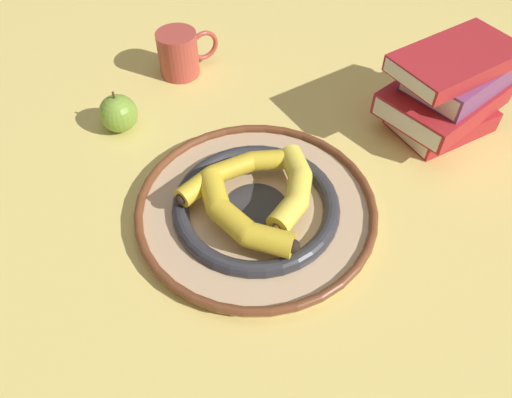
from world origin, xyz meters
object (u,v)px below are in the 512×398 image
object	(u,v)px
book_stack	(448,90)
banana_a	(236,216)
banana_c	(237,170)
decorative_bowl	(256,208)
banana_b	(294,190)
coffee_mug	(180,53)
apple	(118,113)

from	to	relation	value
book_stack	banana_a	bearing A→B (deg)	2.11
banana_c	book_stack	bearing A→B (deg)	178.20
decorative_bowl	banana_b	bearing A→B (deg)	-25.06
book_stack	coffee_mug	xyz separation A→B (m)	(-0.34, 0.36, -0.03)
coffee_mug	banana_a	bearing A→B (deg)	-104.66
banana_a	banana_c	world-z (taller)	banana_a
banana_c	apple	bearing A→B (deg)	-61.98
banana_a	banana_c	size ratio (longest dim) A/B	0.93
banana_c	book_stack	xyz separation A→B (m)	(0.39, -0.03, 0.03)
banana_b	book_stack	xyz separation A→B (m)	(0.33, 0.05, 0.02)
apple	banana_c	bearing A→B (deg)	-64.19
banana_b	apple	distance (m)	0.35
book_stack	apple	world-z (taller)	book_stack
banana_b	book_stack	world-z (taller)	book_stack
book_stack	coffee_mug	world-z (taller)	book_stack
decorative_bowl	banana_b	world-z (taller)	banana_b
banana_c	banana_a	bearing A→B (deg)	64.65
banana_a	apple	bearing A→B (deg)	177.65
book_stack	coffee_mug	size ratio (longest dim) A/B	1.86
banana_c	banana_b	bearing A→B (deg)	126.39
banana_a	banana_b	xyz separation A→B (m)	(0.10, 0.00, 0.00)
decorative_bowl	banana_b	distance (m)	0.07
banana_c	coffee_mug	world-z (taller)	coffee_mug
banana_a	coffee_mug	size ratio (longest dim) A/B	1.56
decorative_bowl	banana_a	bearing A→B (deg)	-149.83
decorative_bowl	book_stack	size ratio (longest dim) A/B	1.56
banana_b	book_stack	bearing A→B (deg)	-43.52
banana_c	decorative_bowl	bearing A→B (deg)	95.51
decorative_bowl	banana_b	xyz separation A→B (m)	(0.05, -0.02, 0.04)
banana_b	coffee_mug	distance (m)	0.42
decorative_bowl	banana_b	size ratio (longest dim) A/B	2.49
book_stack	decorative_bowl	bearing A→B (deg)	-0.96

